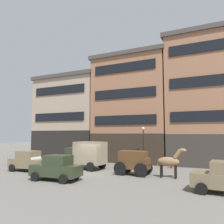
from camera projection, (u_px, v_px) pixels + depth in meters
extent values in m
plane|color=slate|center=(85.00, 172.00, 19.96)|extent=(120.00, 120.00, 0.00)
cube|color=black|center=(72.00, 144.00, 32.73)|extent=(9.54, 6.30, 3.82)
cube|color=tan|center=(73.00, 106.00, 33.25)|extent=(9.54, 6.30, 7.27)
cube|color=#47423D|center=(73.00, 80.00, 33.62)|extent=(10.04, 6.80, 0.50)
cube|color=black|center=(58.00, 117.00, 30.19)|extent=(8.01, 0.12, 1.10)
cube|color=black|center=(59.00, 90.00, 30.54)|extent=(8.01, 0.12, 1.10)
cube|color=#33281E|center=(134.00, 147.00, 28.69)|extent=(9.11, 6.30, 3.43)
cube|color=#9E6B4C|center=(133.00, 97.00, 29.29)|extent=(9.11, 6.30, 9.35)
cube|color=#47423D|center=(133.00, 61.00, 29.76)|extent=(9.61, 6.80, 0.50)
cube|color=black|center=(124.00, 120.00, 26.11)|extent=(7.65, 0.12, 1.10)
cube|color=black|center=(124.00, 93.00, 26.41)|extent=(7.65, 0.12, 1.10)
cube|color=black|center=(124.00, 67.00, 26.70)|extent=(7.65, 0.12, 1.10)
cube|color=#38332D|center=(206.00, 149.00, 25.07)|extent=(7.64, 6.30, 3.37)
cube|color=#9E6B4C|center=(204.00, 87.00, 25.74)|extent=(7.64, 6.30, 10.68)
cube|color=#47423D|center=(202.00, 40.00, 26.27)|extent=(8.14, 6.80, 0.50)
cube|color=black|center=(203.00, 116.00, 22.51)|extent=(6.41, 0.12, 1.10)
cube|color=black|center=(202.00, 81.00, 22.85)|extent=(6.41, 0.12, 1.10)
cube|color=black|center=(200.00, 47.00, 23.19)|extent=(6.41, 0.12, 1.10)
cube|color=brown|center=(133.00, 166.00, 18.77)|extent=(2.73, 1.36, 0.36)
cube|color=brown|center=(133.00, 158.00, 18.84)|extent=(2.32, 1.15, 1.10)
cube|color=brown|center=(146.00, 161.00, 18.31)|extent=(0.42, 1.05, 0.50)
cylinder|color=black|center=(146.00, 168.00, 18.99)|extent=(1.10, 0.10, 1.10)
cylinder|color=black|center=(141.00, 170.00, 17.73)|extent=(1.10, 0.10, 1.10)
cylinder|color=black|center=(127.00, 166.00, 19.79)|extent=(1.10, 0.10, 1.10)
cylinder|color=black|center=(120.00, 169.00, 18.53)|extent=(1.10, 0.10, 1.10)
ellipsoid|color=#937047|center=(168.00, 162.00, 17.60)|extent=(1.71, 0.64, 0.70)
cylinder|color=#937047|center=(177.00, 154.00, 17.33)|extent=(0.67, 0.33, 0.76)
ellipsoid|color=#937047|center=(183.00, 150.00, 17.18)|extent=(0.57, 0.25, 0.30)
cylinder|color=#937047|center=(158.00, 163.00, 17.94)|extent=(0.27, 0.11, 0.65)
cylinder|color=black|center=(176.00, 172.00, 17.44)|extent=(0.14, 0.14, 0.95)
cylinder|color=black|center=(175.00, 173.00, 17.12)|extent=(0.14, 0.14, 0.95)
cylinder|color=black|center=(162.00, 171.00, 17.93)|extent=(0.14, 0.14, 0.95)
cylinder|color=black|center=(161.00, 171.00, 17.61)|extent=(0.14, 0.14, 0.95)
cube|color=#2D3823|center=(75.00, 155.00, 22.60)|extent=(1.53, 1.81, 1.50)
cube|color=#2D3823|center=(70.00, 158.00, 22.92)|extent=(1.01, 1.51, 0.80)
cube|color=gray|center=(90.00, 153.00, 21.73)|extent=(2.95, 2.12, 2.10)
cube|color=silver|center=(72.00, 152.00, 22.84)|extent=(0.30, 1.37, 0.64)
cylinder|color=black|center=(65.00, 165.00, 21.92)|extent=(0.86, 0.29, 0.84)
cylinder|color=black|center=(78.00, 162.00, 23.56)|extent=(0.86, 0.29, 0.84)
cylinder|color=black|center=(91.00, 167.00, 20.43)|extent=(0.86, 0.29, 0.84)
cylinder|color=black|center=(102.00, 164.00, 22.07)|extent=(0.86, 0.29, 0.84)
cube|color=#2D3823|center=(56.00, 170.00, 16.64)|extent=(3.79, 1.83, 0.80)
cube|color=#2D3823|center=(58.00, 160.00, 16.66)|extent=(1.89, 1.55, 0.70)
cube|color=silver|center=(48.00, 161.00, 16.96)|extent=(0.42, 1.33, 0.56)
cylinder|color=black|center=(35.00, 177.00, 16.27)|extent=(0.67, 0.22, 0.66)
cylinder|color=black|center=(50.00, 173.00, 17.82)|extent=(0.67, 0.22, 0.66)
cylinder|color=black|center=(63.00, 179.00, 15.39)|extent=(0.67, 0.22, 0.66)
cylinder|color=black|center=(76.00, 175.00, 16.94)|extent=(0.67, 0.22, 0.66)
cube|color=#7A6B4C|center=(29.00, 163.00, 20.68)|extent=(3.75, 1.72, 0.80)
cube|color=#7A6B4C|center=(28.00, 155.00, 20.81)|extent=(1.85, 1.50, 0.70)
cube|color=silver|center=(35.00, 157.00, 20.46)|extent=(0.38, 1.32, 0.56)
cylinder|color=black|center=(46.00, 167.00, 20.93)|extent=(0.67, 0.20, 0.66)
cylinder|color=black|center=(33.00, 170.00, 19.40)|extent=(0.67, 0.20, 0.66)
cylinder|color=black|center=(26.00, 166.00, 21.88)|extent=(0.67, 0.20, 0.66)
cylinder|color=black|center=(12.00, 168.00, 20.34)|extent=(0.67, 0.20, 0.66)
cube|color=silver|center=(212.00, 169.00, 13.26)|extent=(0.44, 1.33, 0.56)
cylinder|color=black|center=(201.00, 189.00, 12.69)|extent=(0.67, 0.23, 0.66)
cylinder|color=black|center=(206.00, 183.00, 14.14)|extent=(0.67, 0.23, 0.66)
cylinder|color=black|center=(73.00, 159.00, 26.42)|extent=(0.16, 0.16, 0.85)
cylinder|color=black|center=(74.00, 159.00, 26.34)|extent=(0.16, 0.16, 0.85)
cylinder|color=black|center=(73.00, 153.00, 26.45)|extent=(0.51, 0.51, 0.62)
sphere|color=tan|center=(74.00, 149.00, 26.49)|extent=(0.22, 0.22, 0.22)
cylinder|color=black|center=(74.00, 148.00, 26.50)|extent=(0.28, 0.28, 0.02)
cylinder|color=black|center=(74.00, 148.00, 26.51)|extent=(0.18, 0.18, 0.09)
cylinder|color=black|center=(143.00, 148.00, 23.65)|extent=(0.12, 0.12, 3.80)
sphere|color=silver|center=(143.00, 128.00, 23.84)|extent=(0.32, 0.32, 0.32)
cylinder|color=maroon|center=(171.00, 164.00, 22.49)|extent=(0.24, 0.24, 0.70)
sphere|color=maroon|center=(171.00, 161.00, 22.52)|extent=(0.22, 0.22, 0.22)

